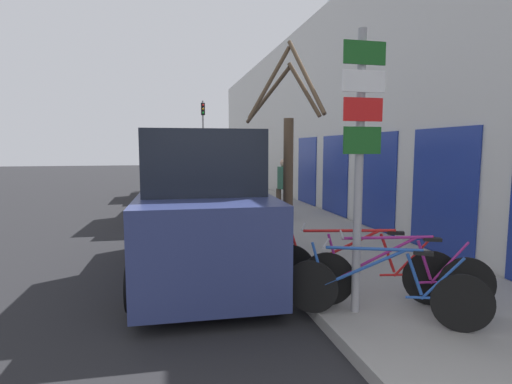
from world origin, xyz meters
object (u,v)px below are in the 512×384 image
Objects in this scene: parked_car_0 at (201,211)px; traffic_light at (203,131)px; bicycle_1 at (395,277)px; parked_car_1 at (181,182)px; signpost at (360,156)px; bicycle_0 at (383,289)px; street_tree at (287,163)px; bicycle_2 at (358,269)px; pedestrian_near at (284,183)px; parked_car_2 at (178,171)px.

parked_car_0 is 15.67m from traffic_light.
parked_car_1 is at bearing 36.14° from bicycle_1.
signpost is at bearing -74.64° from parked_car_1.
bicycle_0 is 3.23m from parked_car_0.
street_tree is (-0.27, 2.69, 1.31)m from bicycle_0.
bicycle_2 is (-0.31, 0.36, 0.01)m from bicycle_1.
traffic_light reaches higher than parked_car_1.
pedestrian_near is at bearing -84.10° from traffic_light.
bicycle_2 is (0.20, 0.33, -1.45)m from signpost.
bicycle_0 is 1.17× the size of pedestrian_near.
signpost is 1.54m from bicycle_1.
pedestrian_near is (0.96, 6.33, 0.54)m from bicycle_2.
pedestrian_near is at bearing 80.18° from signpost.
parked_car_2 is at bearing 31.74° from bicycle_2.
bicycle_0 is 0.43× the size of traffic_light.
bicycle_0 is 3.00m from street_tree.
signpost is at bearing 173.64° from bicycle_2.
parked_car_2 is at bearing 96.49° from signpost.
bicycle_1 is 0.96× the size of bicycle_2.
parked_car_0 is at bearing -178.61° from street_tree.
pedestrian_near is at bearing 23.46° from bicycle_0.
bicycle_0 is 0.66m from bicycle_2.
street_tree is at bearing -94.48° from pedestrian_near.
traffic_light is (-0.50, 17.81, 2.49)m from bicycle_1.
parked_car_0 is (-1.80, 1.99, 0.51)m from bicycle_2.
bicycle_2 reaches higher than bicycle_0.
bicycle_1 is at bearing -88.39° from traffic_light.
pedestrian_near is (2.76, 4.34, 0.04)m from parked_car_0.
traffic_light is (0.12, 15.43, 1.20)m from street_tree.
traffic_light is at bearing 107.87° from pedestrian_near.
bicycle_0 is 7.08m from pedestrian_near.
parked_car_1 is at bearing 92.85° from parked_car_0.
pedestrian_near reaches higher than bicycle_1.
parked_car_2 reaches higher than pedestrian_near.
parked_car_0 is 0.99× the size of parked_car_1.
parked_car_0 is 1.23× the size of street_tree.
bicycle_1 is 0.47× the size of parked_car_0.
bicycle_2 is at bearing -86.62° from pedestrian_near.
bicycle_0 is 18.28m from traffic_light.
bicycle_2 is 17.63m from traffic_light.
parked_car_2 is 2.84× the size of pedestrian_near.
parked_car_0 is 2.81× the size of pedestrian_near.
parked_car_2 reaches higher than bicycle_1.
bicycle_2 is 0.50× the size of traffic_light.
signpost reaches higher than bicycle_0.
signpost is at bearing -53.02° from parked_car_0.
parked_car_0 is 5.14m from pedestrian_near.
bicycle_1 is 1.31× the size of pedestrian_near.
bicycle_1 is at bearing -2.76° from signpost.
parked_car_1 is at bearing 37.78° from bicycle_2.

